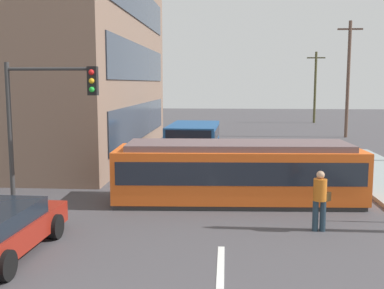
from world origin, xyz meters
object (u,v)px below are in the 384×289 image
Objects in this scene: streetcar_tram at (238,171)px; traffic_light_mast at (46,109)px; pedestrian_crossing at (320,197)px; utility_pole_far at (348,77)px; utility_pole_distant at (315,86)px; city_bus at (194,139)px.

streetcar_tram is 1.80× the size of traffic_light_mast.
pedestrian_crossing is 0.20× the size of utility_pole_far.
traffic_light_mast is at bearing -112.39° from utility_pole_distant.
city_bus is 0.72× the size of utility_pole_distant.
pedestrian_crossing is 0.24× the size of utility_pole_distant.
city_bus is 12.17m from traffic_light_mast.
utility_pole_far is 1.19× the size of utility_pole_distant.
utility_pole_far is at bearing 44.40° from city_bus.
utility_pole_far is at bearing 66.75° from streetcar_tram.
traffic_light_mast is at bearing -123.12° from utility_pole_far.
city_bus is at bearing -114.68° from utility_pole_distant.
utility_pole_distant is at bearing 67.61° from traffic_light_mast.
traffic_light_mast is 37.35m from utility_pole_distant.
traffic_light_mast is (-3.61, -11.41, 2.22)m from city_bus.
utility_pole_far reaches higher than utility_pole_distant.
utility_pole_distant is at bearing 79.90° from pedestrian_crossing.
utility_pole_distant is at bearing 65.32° from city_bus.
city_bus is 15.27m from utility_pole_far.
city_bus is 13.10m from pedestrian_crossing.
streetcar_tram reaches higher than pedestrian_crossing.
pedestrian_crossing is at bearing -54.64° from streetcar_tram.
pedestrian_crossing is at bearing -6.91° from traffic_light_mast.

